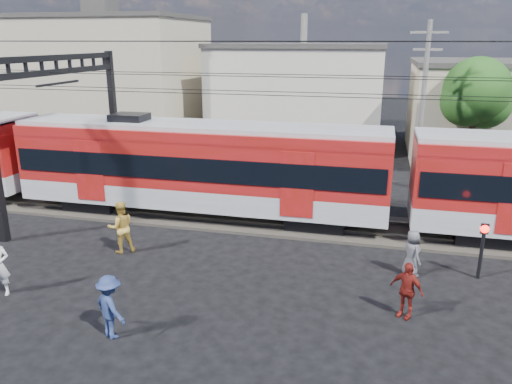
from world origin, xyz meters
The scene contains 15 objects.
ground centered at (0.00, 0.00, 0.00)m, with size 120.00×120.00×0.00m, color black.
track_bed centered at (0.00, 8.00, 0.06)m, with size 70.00×3.40×0.12m, color #2D2823.
rail_near centered at (0.00, 7.25, 0.18)m, with size 70.00×0.12×0.12m, color #59544C.
rail_far centered at (0.00, 8.75, 0.18)m, with size 70.00×0.12×0.12m, color #59544C.
commuter_train centered at (-3.24, 8.00, 2.40)m, with size 50.30×3.08×4.17m.
catenary centered at (-8.65, 8.00, 5.14)m, with size 70.00×9.30×7.52m.
building_west centered at (-17.00, 24.00, 4.66)m, with size 14.28×10.20×9.30m.
building_midwest centered at (-2.00, 27.00, 3.66)m, with size 12.24×12.24×7.30m.
utility_pole_mid centered at (6.00, 15.00, 4.53)m, with size 1.80×0.24×8.50m.
tree_near centered at (9.19, 18.09, 4.66)m, with size 3.82×3.64×6.72m.
pedestrian_b centered at (-5.00, 3.65, 0.98)m, with size 0.95×0.74×1.95m, color gold.
pedestrian_c centered at (-2.55, -1.45, 0.88)m, with size 1.13×0.65×1.75m, color navy.
pedestrian_d centered at (5.01, 1.46, 0.84)m, with size 0.98×0.41×1.67m, color maroon.
pedestrian_e centered at (5.29, 4.19, 0.80)m, with size 0.78×0.51×1.60m, color #525358.
crossing_signal centered at (7.47, 4.52, 1.33)m, with size 0.28×0.28×1.92m.
Camera 1 is at (3.94, -11.75, 7.56)m, focal length 35.00 mm.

